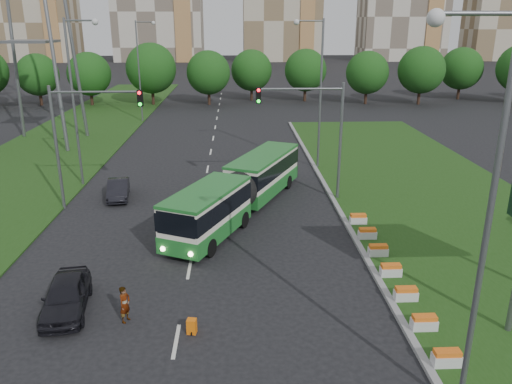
{
  "coord_description": "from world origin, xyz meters",
  "views": [
    {
      "loc": [
        -0.61,
        -22.42,
        11.55
      ],
      "look_at": [
        0.5,
        4.12,
        2.6
      ],
      "focal_mm": 35.0,
      "sensor_mm": 36.0,
      "label": 1
    }
  ],
  "objects_px": {
    "car_left_far": "(118,189)",
    "shopping_trolley": "(192,326)",
    "articulated_bus": "(236,189)",
    "traffic_mast_left": "(80,128)",
    "car_left_near": "(66,295)",
    "traffic_mast_median": "(317,123)",
    "pedestrian": "(125,304)"
  },
  "relations": [
    {
      "from": "traffic_mast_left",
      "to": "shopping_trolley",
      "type": "distance_m",
      "value": 17.28
    },
    {
      "from": "car_left_far",
      "to": "pedestrian",
      "type": "height_order",
      "value": "pedestrian"
    },
    {
      "from": "traffic_mast_median",
      "to": "shopping_trolley",
      "type": "bearing_deg",
      "value": -114.97
    },
    {
      "from": "traffic_mast_median",
      "to": "shopping_trolley",
      "type": "height_order",
      "value": "traffic_mast_median"
    },
    {
      "from": "pedestrian",
      "to": "shopping_trolley",
      "type": "height_order",
      "value": "pedestrian"
    },
    {
      "from": "articulated_bus",
      "to": "shopping_trolley",
      "type": "distance_m",
      "value": 13.4
    },
    {
      "from": "traffic_mast_median",
      "to": "car_left_far",
      "type": "distance_m",
      "value": 14.44
    },
    {
      "from": "articulated_bus",
      "to": "pedestrian",
      "type": "xyz_separation_m",
      "value": [
        -4.58,
        -12.26,
        -0.81
      ]
    },
    {
      "from": "car_left_far",
      "to": "shopping_trolley",
      "type": "height_order",
      "value": "car_left_far"
    },
    {
      "from": "shopping_trolley",
      "to": "pedestrian",
      "type": "bearing_deg",
      "value": 170.7
    },
    {
      "from": "car_left_near",
      "to": "car_left_far",
      "type": "distance_m",
      "value": 14.59
    },
    {
      "from": "traffic_mast_left",
      "to": "shopping_trolley",
      "type": "bearing_deg",
      "value": -61.25
    },
    {
      "from": "traffic_mast_left",
      "to": "car_left_near",
      "type": "relative_size",
      "value": 1.86
    },
    {
      "from": "articulated_bus",
      "to": "car_left_far",
      "type": "height_order",
      "value": "articulated_bus"
    },
    {
      "from": "traffic_mast_left",
      "to": "pedestrian",
      "type": "xyz_separation_m",
      "value": [
        5.18,
        -13.53,
        -4.57
      ]
    },
    {
      "from": "car_left_far",
      "to": "shopping_trolley",
      "type": "relative_size",
      "value": 6.37
    },
    {
      "from": "car_left_far",
      "to": "car_left_near",
      "type": "bearing_deg",
      "value": -94.97
    },
    {
      "from": "traffic_mast_median",
      "to": "car_left_near",
      "type": "distance_m",
      "value": 19.14
    },
    {
      "from": "articulated_bus",
      "to": "shopping_trolley",
      "type": "relative_size",
      "value": 25.56
    },
    {
      "from": "car_left_near",
      "to": "shopping_trolley",
      "type": "height_order",
      "value": "car_left_near"
    },
    {
      "from": "traffic_mast_left",
      "to": "car_left_near",
      "type": "distance_m",
      "value": 13.69
    },
    {
      "from": "car_left_near",
      "to": "shopping_trolley",
      "type": "distance_m",
      "value": 5.73
    },
    {
      "from": "pedestrian",
      "to": "shopping_trolley",
      "type": "distance_m",
      "value": 2.96
    },
    {
      "from": "shopping_trolley",
      "to": "traffic_mast_median",
      "type": "bearing_deg",
      "value": 74.82
    },
    {
      "from": "car_left_far",
      "to": "pedestrian",
      "type": "xyz_separation_m",
      "value": [
        3.64,
        -15.46,
        0.14
      ]
    },
    {
      "from": "traffic_mast_median",
      "to": "car_left_near",
      "type": "height_order",
      "value": "traffic_mast_median"
    },
    {
      "from": "car_left_far",
      "to": "shopping_trolley",
      "type": "xyz_separation_m",
      "value": [
        6.41,
        -16.41,
        -0.34
      ]
    },
    {
      "from": "traffic_mast_median",
      "to": "shopping_trolley",
      "type": "distance_m",
      "value": 17.81
    },
    {
      "from": "traffic_mast_median",
      "to": "traffic_mast_left",
      "type": "xyz_separation_m",
      "value": [
        -15.16,
        -1.0,
        0.0
      ]
    },
    {
      "from": "articulated_bus",
      "to": "traffic_mast_left",
      "type": "bearing_deg",
      "value": -162.43
    },
    {
      "from": "traffic_mast_left",
      "to": "shopping_trolley",
      "type": "height_order",
      "value": "traffic_mast_left"
    },
    {
      "from": "pedestrian",
      "to": "shopping_trolley",
      "type": "relative_size",
      "value": 2.54
    }
  ]
}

